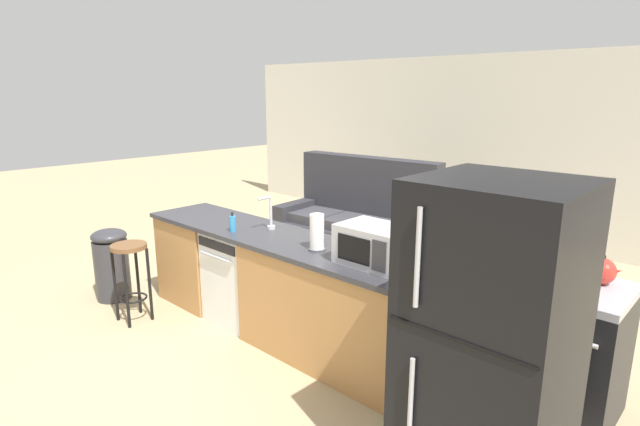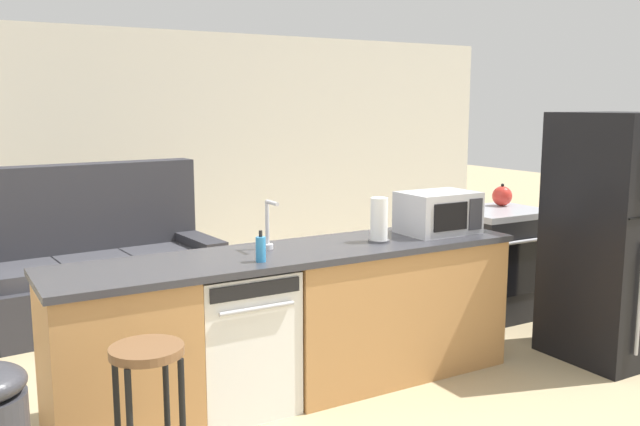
% 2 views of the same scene
% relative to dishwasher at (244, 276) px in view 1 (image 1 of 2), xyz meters
% --- Properties ---
extents(ground_plane, '(24.00, 24.00, 0.00)m').
position_rel_dishwasher_xyz_m(ground_plane, '(0.25, 0.00, -0.42)').
color(ground_plane, tan).
extents(wall_back, '(10.00, 0.06, 2.60)m').
position_rel_dishwasher_xyz_m(wall_back, '(0.55, 4.20, 0.88)').
color(wall_back, silver).
rests_on(wall_back, ground_plane).
extents(kitchen_counter, '(2.94, 0.66, 0.90)m').
position_rel_dishwasher_xyz_m(kitchen_counter, '(0.49, 0.00, -0.00)').
color(kitchen_counter, '#B77F47').
rests_on(kitchen_counter, ground_plane).
extents(dishwasher, '(0.58, 0.61, 0.84)m').
position_rel_dishwasher_xyz_m(dishwasher, '(0.00, 0.00, 0.00)').
color(dishwasher, white).
rests_on(dishwasher, ground_plane).
extents(stove_range, '(0.76, 0.68, 0.90)m').
position_rel_dishwasher_xyz_m(stove_range, '(2.60, 0.55, 0.03)').
color(stove_range, black).
rests_on(stove_range, ground_plane).
extents(refrigerator, '(0.72, 0.73, 1.71)m').
position_rel_dishwasher_xyz_m(refrigerator, '(2.60, -0.55, 0.43)').
color(refrigerator, black).
rests_on(refrigerator, ground_plane).
extents(microwave, '(0.50, 0.37, 0.28)m').
position_rel_dishwasher_xyz_m(microwave, '(1.49, -0.00, 0.62)').
color(microwave, '#B7B7BC').
rests_on(microwave, kitchen_counter).
extents(sink_faucet, '(0.07, 0.17, 0.30)m').
position_rel_dishwasher_xyz_m(sink_faucet, '(0.27, 0.10, 0.61)').
color(sink_faucet, silver).
rests_on(sink_faucet, kitchen_counter).
extents(paper_towel_roll, '(0.14, 0.14, 0.28)m').
position_rel_dishwasher_xyz_m(paper_towel_roll, '(0.97, -0.05, 0.62)').
color(paper_towel_roll, '#4C4C51').
rests_on(paper_towel_roll, kitchen_counter).
extents(soap_bottle, '(0.06, 0.06, 0.18)m').
position_rel_dishwasher_xyz_m(soap_bottle, '(0.09, -0.17, 0.55)').
color(soap_bottle, '#338CCC').
rests_on(soap_bottle, kitchen_counter).
extents(kettle, '(0.21, 0.17, 0.19)m').
position_rel_dishwasher_xyz_m(kettle, '(2.77, 0.68, 0.56)').
color(kettle, red).
rests_on(kettle, stove_range).
extents(bar_stool, '(0.32, 0.32, 0.74)m').
position_rel_dishwasher_xyz_m(bar_stool, '(-0.72, -0.74, 0.11)').
color(bar_stool, brown).
rests_on(bar_stool, ground_plane).
extents(trash_bin, '(0.35, 0.35, 0.74)m').
position_rel_dishwasher_xyz_m(trash_bin, '(-1.36, -0.64, -0.04)').
color(trash_bin, '#333338').
rests_on(trash_bin, ground_plane).
extents(couch, '(2.07, 1.06, 1.27)m').
position_rel_dishwasher_xyz_m(couch, '(-0.38, 2.17, -0.03)').
color(couch, '#2D2D33').
rests_on(couch, ground_plane).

